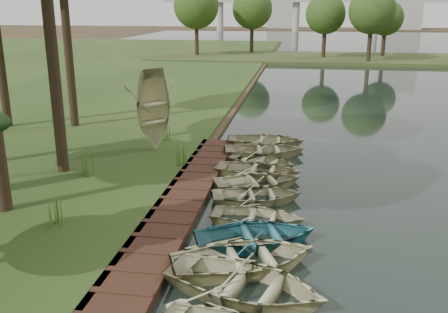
# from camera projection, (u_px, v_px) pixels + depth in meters

# --- Properties ---
(ground) EXTENTS (300.00, 300.00, 0.00)m
(ground) POSITION_uv_depth(u_px,v_px,m) (227.00, 209.00, 17.27)
(ground) COLOR #3D2F1D
(boardwalk) EXTENTS (1.60, 16.00, 0.30)m
(boardwalk) POSITION_uv_depth(u_px,v_px,m) (182.00, 202.00, 17.46)
(boardwalk) COLOR #351E14
(boardwalk) RESTS_ON ground
(peninsula) EXTENTS (50.00, 14.00, 0.45)m
(peninsula) POSITION_uv_depth(u_px,v_px,m) (348.00, 59.00, 63.26)
(peninsula) COLOR #39451E
(peninsula) RESTS_ON ground
(far_trees) EXTENTS (45.60, 5.60, 8.80)m
(far_trees) POSITION_uv_depth(u_px,v_px,m) (324.00, 8.00, 61.95)
(far_trees) COLOR black
(far_trees) RESTS_ON peninsula
(bridge) EXTENTS (95.90, 4.00, 8.60)m
(bridge) POSITION_uv_depth(u_px,v_px,m) (345.00, 4.00, 126.77)
(bridge) COLOR #A5A5A0
(bridge) RESTS_ON ground
(building_b) EXTENTS (8.00, 8.00, 12.00)m
(building_b) POSITION_uv_depth(u_px,v_px,m) (281.00, 7.00, 153.28)
(building_b) COLOR #A5A5A0
(building_b) RESTS_ON ground
(rowboat_1) EXTENTS (4.68, 3.91, 0.83)m
(rowboat_1) POSITION_uv_depth(u_px,v_px,m) (245.00, 281.00, 11.89)
(rowboat_1) COLOR #BCB888
(rowboat_1) RESTS_ON water
(rowboat_2) EXTENTS (4.70, 4.12, 0.81)m
(rowboat_2) POSITION_uv_depth(u_px,v_px,m) (245.00, 256.00, 13.13)
(rowboat_2) COLOR #BCB888
(rowboat_2) RESTS_ON water
(rowboat_3) EXTENTS (4.28, 3.66, 0.75)m
(rowboat_3) POSITION_uv_depth(u_px,v_px,m) (257.00, 233.00, 14.47)
(rowboat_3) COLOR #2A6C76
(rowboat_3) RESTS_ON water
(rowboat_4) EXTENTS (3.16, 2.36, 0.63)m
(rowboat_4) POSITION_uv_depth(u_px,v_px,m) (257.00, 214.00, 15.93)
(rowboat_4) COLOR #BCB888
(rowboat_4) RESTS_ON water
(rowboat_5) EXTENTS (3.70, 3.02, 0.67)m
(rowboat_5) POSITION_uv_depth(u_px,v_px,m) (257.00, 193.00, 17.66)
(rowboat_5) COLOR #BCB888
(rowboat_5) RESTS_ON water
(rowboat_6) EXTENTS (4.10, 3.58, 0.71)m
(rowboat_6) POSITION_uv_depth(u_px,v_px,m) (259.00, 179.00, 19.02)
(rowboat_6) COLOR #BCB888
(rowboat_6) RESTS_ON water
(rowboat_7) EXTENTS (3.70, 2.80, 0.72)m
(rowboat_7) POSITION_uv_depth(u_px,v_px,m) (258.00, 168.00, 20.34)
(rowboat_7) COLOR #BCB888
(rowboat_7) RESTS_ON water
(rowboat_8) EXTENTS (3.62, 3.12, 0.63)m
(rowboat_8) POSITION_uv_depth(u_px,v_px,m) (262.00, 160.00, 21.58)
(rowboat_8) COLOR #BCB888
(rowboat_8) RESTS_ON water
(rowboat_9) EXTENTS (4.13, 3.28, 0.77)m
(rowboat_9) POSITION_uv_depth(u_px,v_px,m) (264.00, 148.00, 22.99)
(rowboat_9) COLOR #BCB888
(rowboat_9) RESTS_ON water
(rowboat_10) EXTENTS (3.90, 2.86, 0.79)m
(rowboat_10) POSITION_uv_depth(u_px,v_px,m) (266.00, 139.00, 24.60)
(rowboat_10) COLOR #BCB888
(rowboat_10) RESTS_ON water
(stored_rowboat) EXTENTS (4.63, 4.45, 0.78)m
(stored_rowboat) POSITION_uv_depth(u_px,v_px,m) (155.00, 141.00, 23.19)
(stored_rowboat) COLOR #BCB888
(stored_rowboat) RESTS_ON bank
(reeds_0) EXTENTS (0.60, 0.60, 1.03)m
(reeds_0) POSITION_uv_depth(u_px,v_px,m) (57.00, 210.00, 15.10)
(reeds_0) COLOR #3F661E
(reeds_0) RESTS_ON bank
(reeds_1) EXTENTS (0.60, 0.60, 1.00)m
(reeds_1) POSITION_uv_depth(u_px,v_px,m) (179.00, 153.00, 20.95)
(reeds_1) COLOR #3F661E
(reeds_1) RESTS_ON bank
(reeds_2) EXTENTS (0.60, 0.60, 1.13)m
(reeds_2) POSITION_uv_depth(u_px,v_px,m) (89.00, 161.00, 19.71)
(reeds_2) COLOR #3F661E
(reeds_2) RESTS_ON bank
(reeds_3) EXTENTS (0.60, 0.60, 0.98)m
(reeds_3) POSITION_uv_depth(u_px,v_px,m) (166.00, 130.00, 24.99)
(reeds_3) COLOR #3F661E
(reeds_3) RESTS_ON bank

